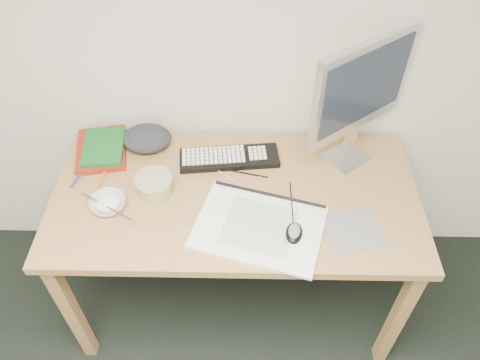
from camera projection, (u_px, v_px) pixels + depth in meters
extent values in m
plane|color=silver|center=(261.00, 11.00, 1.64)|extent=(3.60, 0.00, 3.60)
cube|color=#AC7D4E|center=(72.00, 312.00, 1.87)|extent=(0.05, 0.05, 0.71)
cube|color=#AC7D4E|center=(397.00, 318.00, 1.86)|extent=(0.05, 0.05, 0.71)
cube|color=#AC7D4E|center=(105.00, 199.00, 2.28)|extent=(0.05, 0.05, 0.71)
cube|color=#AC7D4E|center=(371.00, 203.00, 2.27)|extent=(0.05, 0.05, 0.71)
cube|color=#AC7D4E|center=(235.00, 197.00, 1.80)|extent=(1.40, 0.70, 0.03)
cube|color=gray|center=(353.00, 230.00, 1.66)|extent=(0.23, 0.22, 0.00)
cube|color=white|center=(259.00, 227.00, 1.67)|extent=(0.51, 0.43, 0.01)
cube|color=black|center=(229.00, 158.00, 1.90)|extent=(0.41, 0.17, 0.02)
cube|color=silver|center=(346.00, 157.00, 1.92)|extent=(0.21, 0.21, 0.01)
cube|color=silver|center=(349.00, 143.00, 1.86)|extent=(0.05, 0.05, 0.15)
cube|color=silver|center=(362.00, 87.00, 1.66)|extent=(0.39, 0.30, 0.37)
cube|color=black|center=(363.00, 85.00, 1.66)|extent=(0.33, 0.25, 0.29)
ellipsoid|color=black|center=(294.00, 231.00, 1.63)|extent=(0.07, 0.10, 0.03)
imported|color=silver|center=(108.00, 204.00, 1.72)|extent=(0.13, 0.13, 0.04)
cylinder|color=#BDBDC0|center=(106.00, 206.00, 1.68)|extent=(0.23, 0.15, 0.02)
cylinder|color=#E2E852|center=(154.00, 185.00, 1.77)|extent=(0.16, 0.16, 0.07)
cube|color=maroon|center=(101.00, 149.00, 1.93)|extent=(0.24, 0.29, 0.03)
cube|color=#175C22|center=(104.00, 147.00, 1.91)|extent=(0.18, 0.24, 0.02)
ellipsoid|color=#25262C|center=(147.00, 139.00, 1.95)|extent=(0.19, 0.16, 0.07)
cylinder|color=#CE678D|center=(239.00, 178.00, 1.83)|extent=(0.18, 0.02, 0.01)
cylinder|color=tan|center=(234.00, 181.00, 1.82)|extent=(0.14, 0.12, 0.01)
cylinder|color=black|center=(247.00, 174.00, 1.85)|extent=(0.16, 0.04, 0.01)
cylinder|color=#1E43A2|center=(90.00, 168.00, 1.87)|extent=(0.07, 0.10, 0.01)
cylinder|color=orange|center=(103.00, 177.00, 1.84)|extent=(0.02, 0.12, 0.01)
cylinder|color=#612484|center=(79.00, 175.00, 1.84)|extent=(0.04, 0.14, 0.01)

